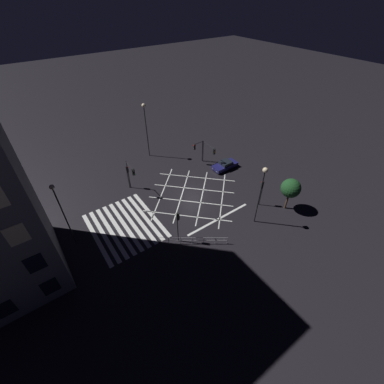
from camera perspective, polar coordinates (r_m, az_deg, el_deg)
The scene contains 14 objects.
ground_plane at distance 36.33m, azimuth 0.00°, elevation -0.64°, with size 200.00×200.00×0.00m, color black.
road_markings at distance 33.50m, azimuth -10.19°, elevation -5.64°, with size 14.46×21.28×0.01m.
traffic_light_nw_main at distance 40.93m, azimuth 3.90°, elevation 9.16°, with size 3.07×0.36×3.79m.
traffic_light_se_cross at distance 28.16m, azimuth -3.13°, elevation -6.57°, with size 0.36×0.39×4.43m.
traffic_light_sw_main at distance 35.79m, azimuth -13.40°, elevation 4.22°, with size 2.49×0.36×4.60m.
traffic_light_nw_cross at distance 41.76m, azimuth 1.28°, elevation 9.75°, with size 0.36×1.87×3.73m.
traffic_light_ne_main at distance 34.25m, azimuth 15.24°, elevation 0.79°, with size 0.39×0.36×3.86m.
traffic_light_sw_cross at distance 37.25m, azimuth -14.11°, elevation 4.18°, with size 0.36×0.39×3.63m.
street_lamp_east at distance 29.46m, azimuth 15.43°, elevation 2.14°, with size 0.61×0.61×8.11m.
street_lamp_west at distance 42.46m, azimuth -10.41°, elevation 16.01°, with size 0.62×0.62×9.12m.
street_lamp_far at distance 29.24m, azimuth -27.37°, elevation -2.47°, with size 0.51×0.51×8.43m.
street_tree_near at distance 34.43m, azimuth 21.10°, elevation 0.77°, with size 2.47×2.47×4.60m.
waiting_car at distance 41.70m, azimuth 7.35°, elevation 5.96°, with size 1.81×4.21×1.27m.
pedestrian_railing at distance 29.66m, azimuth -0.00°, elevation -10.57°, with size 4.71×6.60×1.05m.
Camera 1 is at (22.65, -16.12, 23.38)m, focal length 24.00 mm.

